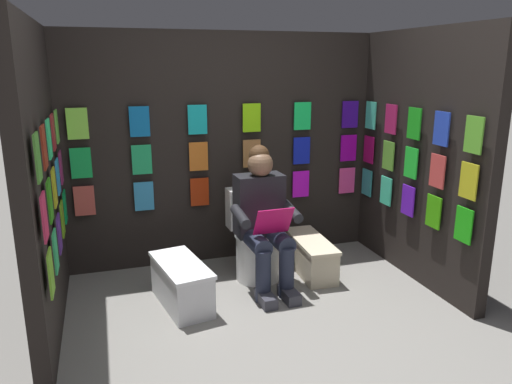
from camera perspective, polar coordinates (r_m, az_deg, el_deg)
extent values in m
plane|color=gray|center=(3.38, 4.17, -18.24)|extent=(30.00, 30.00, 0.00)
cube|color=black|center=(4.61, -3.82, 4.98)|extent=(2.99, 0.10, 2.12)
cube|color=#C14740|center=(4.48, -19.30, -0.98)|extent=(0.17, 0.01, 0.26)
cube|color=#2C89C2|center=(4.49, -12.88, -0.48)|extent=(0.17, 0.01, 0.26)
cube|color=#AA2909|center=(4.55, -6.56, 0.01)|extent=(0.17, 0.01, 0.26)
cube|color=#B03F3D|center=(4.67, -0.49, 0.48)|extent=(0.17, 0.01, 0.26)
cube|color=#D310EA|center=(4.84, 5.22, 0.92)|extent=(0.17, 0.01, 0.26)
cube|color=#EE3F95|center=(5.05, 10.51, 1.32)|extent=(0.17, 0.01, 0.26)
cube|color=green|center=(4.41, -19.67, 3.19)|extent=(0.17, 0.01, 0.26)
cube|color=#1CA75E|center=(4.42, -13.13, 3.68)|extent=(0.17, 0.01, 0.26)
cube|color=orange|center=(4.48, -6.69, 4.12)|extent=(0.17, 0.01, 0.26)
cube|color=#A46A39|center=(4.60, -0.50, 4.50)|extent=(0.17, 0.01, 0.26)
cube|color=#111FBF|center=(4.77, 5.32, 4.80)|extent=(0.17, 0.01, 0.26)
cube|color=#9609A5|center=(4.99, 10.69, 5.04)|extent=(0.17, 0.01, 0.26)
cube|color=#8EE846|center=(4.36, -20.04, 7.47)|extent=(0.17, 0.01, 0.26)
cube|color=#0E68B3|center=(4.37, -13.38, 7.96)|extent=(0.17, 0.01, 0.26)
cube|color=#14B8BF|center=(4.43, -6.81, 8.35)|extent=(0.17, 0.01, 0.26)
cube|color=#90EE10|center=(4.55, -0.51, 8.62)|extent=(0.17, 0.01, 0.26)
cube|color=#18E663|center=(4.73, 5.41, 8.78)|extent=(0.17, 0.01, 0.26)
cube|color=#380D91|center=(4.94, 10.87, 8.84)|extent=(0.17, 0.01, 0.26)
cube|color=black|center=(4.41, 18.51, 3.80)|extent=(0.10, 1.74, 2.12)
cube|color=teal|center=(5.01, 12.75, 1.09)|extent=(0.01, 0.17, 0.26)
cube|color=#41DFAA|center=(4.72, 14.86, 0.13)|extent=(0.01, 0.17, 0.26)
cube|color=#671ED6|center=(4.44, 17.23, -0.95)|extent=(0.01, 0.17, 0.26)
cube|color=#3EAF10|center=(4.17, 19.92, -2.18)|extent=(0.01, 0.17, 0.26)
cube|color=#20B817|center=(3.92, 22.98, -3.56)|extent=(0.01, 0.17, 0.26)
cube|color=#9A0E4F|center=(4.94, 12.97, 4.84)|extent=(0.01, 0.17, 0.26)
cube|color=#61AA35|center=(4.65, 15.13, 4.10)|extent=(0.01, 0.17, 0.26)
cube|color=#24D635|center=(4.37, 17.56, 3.25)|extent=(0.01, 0.17, 0.26)
cube|color=#D74644|center=(4.09, 20.33, 2.28)|extent=(0.01, 0.17, 0.26)
cube|color=gold|center=(3.83, 23.48, 1.18)|extent=(0.01, 0.17, 0.26)
cube|color=#43CBA7|center=(4.90, 13.19, 8.67)|extent=(0.01, 0.17, 0.26)
cube|color=#B31F59|center=(4.60, 15.40, 8.16)|extent=(0.01, 0.17, 0.26)
cube|color=green|center=(4.32, 17.90, 7.58)|extent=(0.01, 0.17, 0.26)
cube|color=blue|center=(4.04, 20.75, 6.89)|extent=(0.01, 0.17, 0.26)
cube|color=#5FB632|center=(3.77, 23.99, 6.09)|extent=(0.01, 0.17, 0.26)
cube|color=black|center=(3.61, -23.78, 1.00)|extent=(0.10, 1.74, 2.12)
cube|color=#79C62D|center=(3.04, -22.73, -8.68)|extent=(0.01, 0.17, 0.26)
cube|color=#34C76F|center=(3.37, -22.26, -6.39)|extent=(0.01, 0.17, 0.26)
cube|color=#582D91|center=(3.69, -21.88, -4.50)|extent=(0.01, 0.17, 0.26)
cube|color=#67A41B|center=(4.03, -21.56, -2.93)|extent=(0.01, 0.17, 0.26)
cube|color=#09A249|center=(4.36, -21.30, -1.59)|extent=(0.01, 0.17, 0.26)
cube|color=#DF2E59|center=(2.93, -23.37, -2.69)|extent=(0.01, 0.17, 0.26)
cube|color=#319619|center=(3.27, -22.82, -0.93)|extent=(0.01, 0.17, 0.26)
cube|color=gold|center=(3.61, -22.38, 0.50)|extent=(0.01, 0.17, 0.26)
cube|color=#2C97DB|center=(3.94, -22.02, 1.68)|extent=(0.01, 0.17, 0.26)
cube|color=#922363|center=(4.28, -21.71, 2.68)|extent=(0.01, 0.17, 0.26)
cube|color=#4C9734|center=(2.86, -24.04, 3.69)|extent=(0.01, 0.17, 0.26)
cube|color=maroon|center=(3.20, -23.41, 4.81)|extent=(0.01, 0.17, 0.26)
cube|color=#30E780|center=(3.54, -22.90, 5.72)|extent=(0.01, 0.17, 0.26)
cube|color=#A4272D|center=(3.89, -22.48, 6.46)|extent=(0.01, 0.17, 0.26)
cube|color=#69CC47|center=(4.23, -22.13, 7.08)|extent=(0.01, 0.17, 0.26)
cylinder|color=white|center=(4.32, 0.21, -7.57)|extent=(0.38, 0.38, 0.40)
cylinder|color=white|center=(4.24, 0.22, -4.92)|extent=(0.41, 0.41, 0.02)
cube|color=white|center=(4.42, -0.91, -1.80)|extent=(0.39, 0.19, 0.36)
cylinder|color=white|center=(4.34, -0.53, -2.11)|extent=(0.39, 0.08, 0.39)
cube|color=black|center=(4.13, 0.35, -1.50)|extent=(0.41, 0.23, 0.52)
sphere|color=brown|center=(4.02, 0.50, 3.25)|extent=(0.21, 0.21, 0.21)
sphere|color=#472D19|center=(4.03, 0.36, 4.28)|extent=(0.17, 0.17, 0.17)
cylinder|color=#23283D|center=(4.06, 2.63, -5.43)|extent=(0.16, 0.40, 0.15)
cylinder|color=#23283D|center=(4.00, -0.05, -5.76)|extent=(0.16, 0.40, 0.15)
cylinder|color=#23283D|center=(3.99, 3.57, -9.33)|extent=(0.12, 0.12, 0.42)
cylinder|color=#23283D|center=(3.93, 0.84, -9.74)|extent=(0.12, 0.12, 0.42)
cube|color=#33333D|center=(4.01, 3.87, -11.83)|extent=(0.12, 0.26, 0.09)
cube|color=#33333D|center=(3.95, 1.13, -12.28)|extent=(0.12, 0.26, 0.09)
cylinder|color=black|center=(4.05, 4.14, -2.23)|extent=(0.09, 0.31, 0.13)
cylinder|color=black|center=(3.91, -1.81, -2.86)|extent=(0.09, 0.31, 0.13)
cube|color=#B90D50|center=(3.84, 2.06, -3.43)|extent=(0.30, 0.14, 0.23)
cube|color=beige|center=(4.49, 6.34, -7.53)|extent=(0.29, 0.73, 0.28)
cube|color=beige|center=(4.44, 6.39, -5.65)|extent=(0.31, 0.76, 0.03)
cube|color=silver|center=(3.93, -8.64, -10.72)|extent=(0.41, 0.71, 0.32)
cube|color=white|center=(3.86, -8.74, -8.37)|extent=(0.43, 0.74, 0.03)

